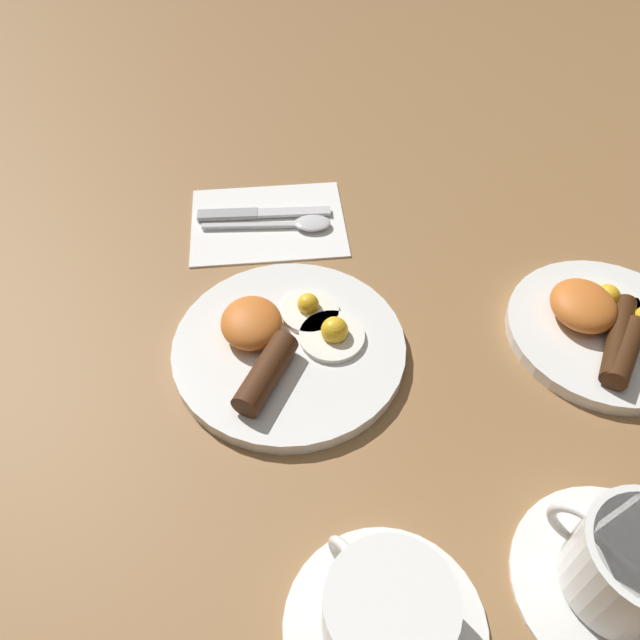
{
  "coord_description": "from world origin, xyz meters",
  "views": [
    {
      "loc": [
        0.41,
        -0.03,
        0.51
      ],
      "look_at": [
        -0.02,
        0.04,
        0.03
      ],
      "focal_mm": 35.0,
      "sensor_mm": 36.0,
      "label": 1
    }
  ],
  "objects_px": {
    "breakfast_plate_near": "(286,345)",
    "teacup_near": "(387,616)",
    "breakfast_plate_far": "(604,326)",
    "teacup_far": "(630,569)",
    "knife": "(256,213)",
    "spoon": "(298,223)"
  },
  "relations": [
    {
      "from": "breakfast_plate_near",
      "to": "spoon",
      "type": "xyz_separation_m",
      "value": [
        -0.2,
        0.04,
        -0.0
      ]
    },
    {
      "from": "breakfast_plate_near",
      "to": "spoon",
      "type": "height_order",
      "value": "breakfast_plate_near"
    },
    {
      "from": "breakfast_plate_far",
      "to": "spoon",
      "type": "height_order",
      "value": "breakfast_plate_far"
    },
    {
      "from": "teacup_far",
      "to": "knife",
      "type": "distance_m",
      "value": 0.56
    },
    {
      "from": "breakfast_plate_far",
      "to": "teacup_far",
      "type": "distance_m",
      "value": 0.27
    },
    {
      "from": "breakfast_plate_near",
      "to": "teacup_far",
      "type": "xyz_separation_m",
      "value": [
        0.28,
        0.23,
        0.02
      ]
    },
    {
      "from": "breakfast_plate_near",
      "to": "knife",
      "type": "height_order",
      "value": "breakfast_plate_near"
    },
    {
      "from": "breakfast_plate_far",
      "to": "knife",
      "type": "xyz_separation_m",
      "value": [
        -0.26,
        -0.34,
        -0.01
      ]
    },
    {
      "from": "spoon",
      "to": "breakfast_plate_near",
      "type": "bearing_deg",
      "value": -94.05
    },
    {
      "from": "breakfast_plate_far",
      "to": "teacup_far",
      "type": "bearing_deg",
      "value": -23.38
    },
    {
      "from": "breakfast_plate_far",
      "to": "teacup_near",
      "type": "relative_size",
      "value": 1.31
    },
    {
      "from": "breakfast_plate_near",
      "to": "teacup_far",
      "type": "height_order",
      "value": "teacup_far"
    },
    {
      "from": "breakfast_plate_near",
      "to": "knife",
      "type": "relative_size",
      "value": 1.41
    },
    {
      "from": "teacup_far",
      "to": "spoon",
      "type": "relative_size",
      "value": 1.03
    },
    {
      "from": "breakfast_plate_far",
      "to": "teacup_near",
      "type": "xyz_separation_m",
      "value": [
        0.25,
        -0.29,
        0.01
      ]
    },
    {
      "from": "teacup_far",
      "to": "breakfast_plate_far",
      "type": "bearing_deg",
      "value": 156.62
    },
    {
      "from": "breakfast_plate_far",
      "to": "teacup_far",
      "type": "height_order",
      "value": "teacup_far"
    },
    {
      "from": "breakfast_plate_far",
      "to": "knife",
      "type": "height_order",
      "value": "breakfast_plate_far"
    },
    {
      "from": "breakfast_plate_near",
      "to": "teacup_near",
      "type": "xyz_separation_m",
      "value": [
        0.28,
        0.04,
        0.02
      ]
    },
    {
      "from": "teacup_far",
      "to": "spoon",
      "type": "xyz_separation_m",
      "value": [
        -0.47,
        -0.19,
        -0.03
      ]
    },
    {
      "from": "breakfast_plate_far",
      "to": "teacup_near",
      "type": "bearing_deg",
      "value": -49.95
    },
    {
      "from": "breakfast_plate_far",
      "to": "spoon",
      "type": "relative_size",
      "value": 1.26
    }
  ]
}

